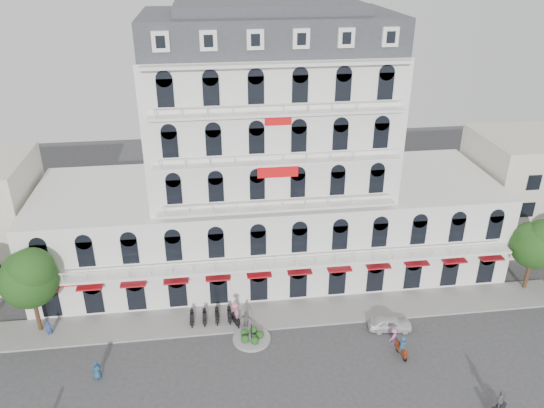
{
  "coord_description": "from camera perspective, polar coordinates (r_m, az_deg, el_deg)",
  "views": [
    {
      "loc": [
        -5.83,
        -29.18,
        30.03
      ],
      "look_at": [
        -0.74,
        10.0,
        10.73
      ],
      "focal_mm": 35.0,
      "sensor_mm": 36.0,
      "label": 1
    }
  ],
  "objects": [
    {
      "name": "pedestrian_mid",
      "position": [
        47.01,
        -2.77,
        -12.33
      ],
      "size": [
        1.11,
        0.77,
        1.76
      ],
      "primitive_type": "imported",
      "rotation": [
        0.0,
        0.0,
        2.77
      ],
      "color": "slate",
      "rests_on": "ground"
    },
    {
      "name": "pedestrian_right",
      "position": [
        46.52,
        12.97,
        -13.73
      ],
      "size": [
        1.16,
        1.04,
        1.56
      ],
      "primitive_type": "imported",
      "rotation": [
        0.0,
        0.0,
        3.73
      ],
      "color": "#BC649B",
      "rests_on": "ground"
    },
    {
      "name": "tree_east_inner",
      "position": [
        55.16,
        26.54,
        -3.7
      ],
      "size": [
        4.4,
        4.37,
        7.57
      ],
      "color": "#382314",
      "rests_on": "ground"
    },
    {
      "name": "tree_west_inner",
      "position": [
        48.13,
        -24.72,
        -7.04
      ],
      "size": [
        4.76,
        4.76,
        8.25
      ],
      "color": "#382314",
      "rests_on": "ground"
    },
    {
      "name": "traffic_island",
      "position": [
        46.18,
        -2.21,
        -14.13
      ],
      "size": [
        3.2,
        3.2,
        1.6
      ],
      "color": "gray",
      "rests_on": "ground"
    },
    {
      "name": "main_building",
      "position": [
        51.6,
        -0.33,
        3.15
      ],
      "size": [
        45.0,
        15.0,
        25.8
      ],
      "color": "silver",
      "rests_on": "ground"
    },
    {
      "name": "sidewalk",
      "position": [
        48.88,
        1.04,
        -11.76
      ],
      "size": [
        53.0,
        4.0,
        0.16
      ],
      "primitive_type": "cube",
      "color": "gray",
      "rests_on": "ground"
    },
    {
      "name": "pedestrian_left",
      "position": [
        44.56,
        -18.34,
        -16.57
      ],
      "size": [
        0.95,
        0.82,
        1.64
      ],
      "primitive_type": "imported",
      "rotation": [
        0.0,
        0.0,
        0.46
      ],
      "color": "navy",
      "rests_on": "ground"
    },
    {
      "name": "pedestrian_far",
      "position": [
        49.9,
        -22.84,
        -12.27
      ],
      "size": [
        0.67,
        0.57,
        1.55
      ],
      "primitive_type": "imported",
      "rotation": [
        0.0,
        0.0,
        0.42
      ],
      "color": "navy",
      "rests_on": "ground"
    },
    {
      "name": "ground",
      "position": [
        42.28,
        2.91,
        -19.27
      ],
      "size": [
        120.0,
        120.0,
        0.0
      ],
      "primitive_type": "plane",
      "color": "#38383A",
      "rests_on": "ground"
    },
    {
      "name": "rider_center",
      "position": [
        47.2,
        -3.99,
        -11.63
      ],
      "size": [
        1.01,
        1.66,
        2.31
      ],
      "rotation": [
        0.0,
        0.0,
        5.02
      ],
      "color": "black",
      "rests_on": "ground"
    },
    {
      "name": "parked_car",
      "position": [
        48.04,
        12.59,
        -12.43
      ],
      "size": [
        3.93,
        1.96,
        1.28
      ],
      "primitive_type": "imported",
      "rotation": [
        0.0,
        0.0,
        1.45
      ],
      "color": "silver",
      "rests_on": "ground"
    },
    {
      "name": "parked_scooter_row",
      "position": [
        48.42,
        -6.57,
        -12.5
      ],
      "size": [
        4.4,
        1.8,
        1.1
      ],
      "primitive_type": null,
      "color": "black",
      "rests_on": "ground"
    },
    {
      "name": "rider_east",
      "position": [
        45.4,
        13.82,
        -14.71
      ],
      "size": [
        0.6,
        1.7,
        1.98
      ],
      "rotation": [
        0.0,
        0.0,
        1.74
      ],
      "color": "maroon",
      "rests_on": "ground"
    },
    {
      "name": "rider_northeast",
      "position": [
        42.89,
        23.29,
        -19.03
      ],
      "size": [
        1.54,
        1.03,
        2.25
      ],
      "rotation": [
        0.0,
        0.0,
        3.65
      ],
      "color": "black",
      "rests_on": "ground"
    },
    {
      "name": "flank_building_east",
      "position": [
        65.42,
        26.52,
        1.62
      ],
      "size": [
        14.0,
        10.0,
        12.0
      ],
      "primitive_type": "cube",
      "color": "beige",
      "rests_on": "ground"
    }
  ]
}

